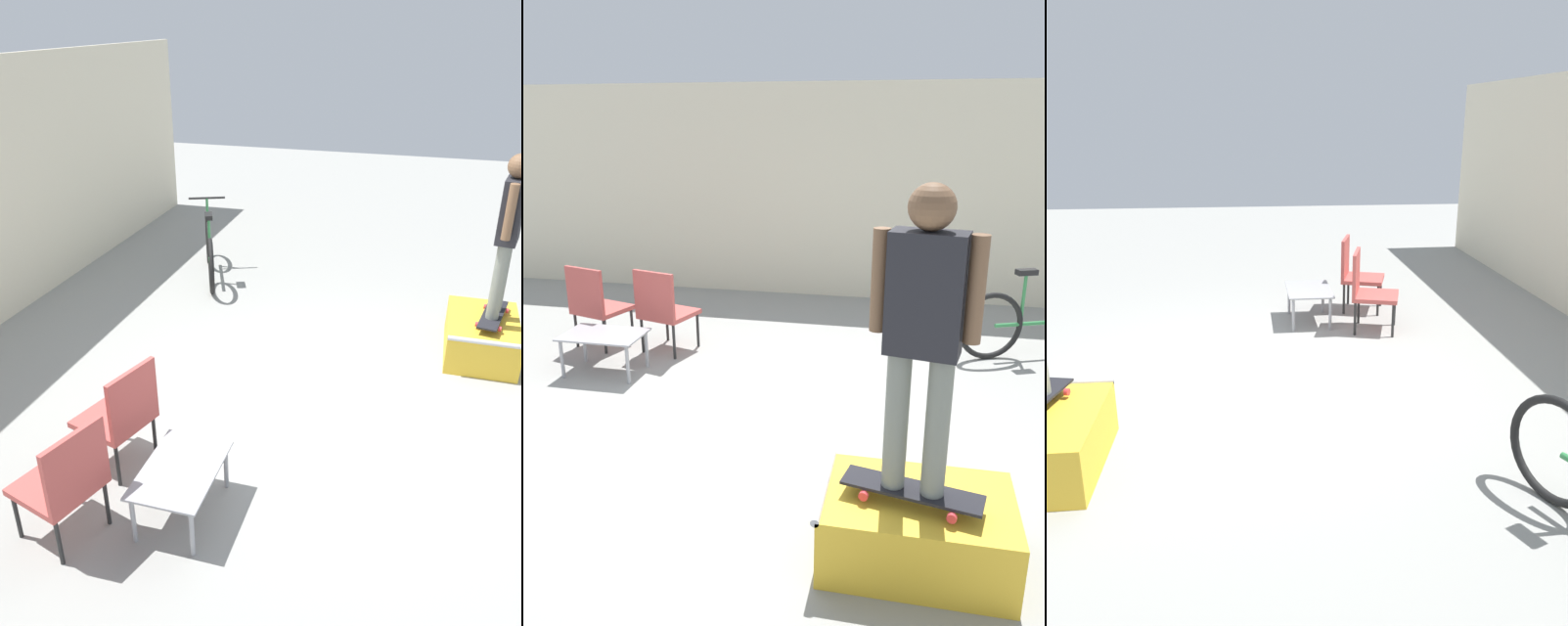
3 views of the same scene
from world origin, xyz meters
TOP-DOWN VIEW (x-y plane):
  - ground_plane at (0.00, 0.00)m, footprint 24.00×24.00m
  - skate_ramp_box at (1.44, -1.32)m, footprint 1.12×0.74m
  - skateboard_on_ramp at (1.40, -1.39)m, footprint 0.81×0.37m
  - person_skater at (1.40, -1.39)m, footprint 0.56×0.27m
  - coffee_table at (-1.71, 0.90)m, footprint 0.81×0.54m
  - patio_chair_left at (-2.14, 1.56)m, footprint 0.65×0.65m
  - patio_chair_right at (-1.33, 1.56)m, footprint 0.64×0.64m
  - bicycle at (2.70, 2.33)m, footprint 1.73×0.80m

SIDE VIEW (x-z plane):
  - ground_plane at x=0.00m, z-range 0.00..0.00m
  - skate_ramp_box at x=1.44m, z-range -0.01..0.44m
  - coffee_table at x=-1.71m, z-range 0.16..0.58m
  - bicycle at x=2.70m, z-range -0.13..0.92m
  - skateboard_on_ramp at x=1.40m, z-range 0.48..0.55m
  - patio_chair_left at x=-2.14m, z-range 0.05..1.00m
  - patio_chair_right at x=-1.33m, z-range 0.05..1.00m
  - person_skater at x=1.40m, z-range 0.67..2.36m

